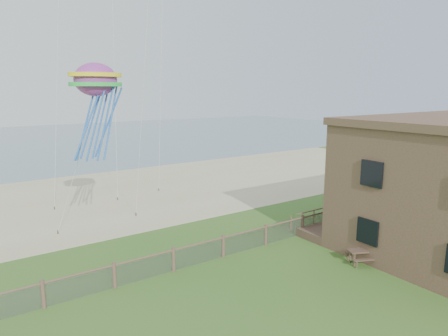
{
  "coord_description": "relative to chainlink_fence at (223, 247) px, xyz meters",
  "views": [
    {
      "loc": [
        -11.51,
        -10.6,
        8.85
      ],
      "look_at": [
        1.45,
        8.0,
        4.42
      ],
      "focal_mm": 32.0,
      "sensor_mm": 36.0,
      "label": 1
    }
  ],
  "objects": [
    {
      "name": "chainlink_fence",
      "position": [
        0.0,
        0.0,
        0.0
      ],
      "size": [
        36.2,
        0.2,
        1.25
      ],
      "primitive_type": null,
      "color": "brown",
      "rests_on": "ground"
    },
    {
      "name": "octopus_kite",
      "position": [
        -4.5,
        5.78,
        7.33
      ],
      "size": [
        3.48,
        3.03,
        5.98
      ],
      "primitive_type": null,
      "rotation": [
        0.0,
        0.0,
        -0.41
      ],
      "color": "#FF282E"
    },
    {
      "name": "ocean",
      "position": [
        0.0,
        60.0,
        -0.55
      ],
      "size": [
        160.0,
        68.0,
        0.02
      ],
      "primitive_type": "cube",
      "color": "slate",
      "rests_on": "ground"
    },
    {
      "name": "ground",
      "position": [
        0.0,
        -6.0,
        -0.55
      ],
      "size": [
        160.0,
        160.0,
        0.0
      ],
      "primitive_type": "plane",
      "color": "#366221",
      "rests_on": "ground"
    },
    {
      "name": "sand_beach",
      "position": [
        0.0,
        16.0,
        -0.55
      ],
      "size": [
        72.0,
        20.0,
        0.02
      ],
      "primitive_type": "cube",
      "color": "tan",
      "rests_on": "ground"
    },
    {
      "name": "motel_deck",
      "position": [
        13.0,
        -1.0,
        -0.3
      ],
      "size": [
        15.0,
        2.0,
        0.5
      ],
      "primitive_type": "cube",
      "color": "brown",
      "rests_on": "ground"
    },
    {
      "name": "picnic_table",
      "position": [
        5.48,
        -4.82,
        -0.22
      ],
      "size": [
        1.91,
        1.72,
        0.66
      ],
      "primitive_type": null,
      "rotation": [
        0.0,
        0.0,
        -0.43
      ],
      "color": "brown",
      "rests_on": "ground"
    }
  ]
}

